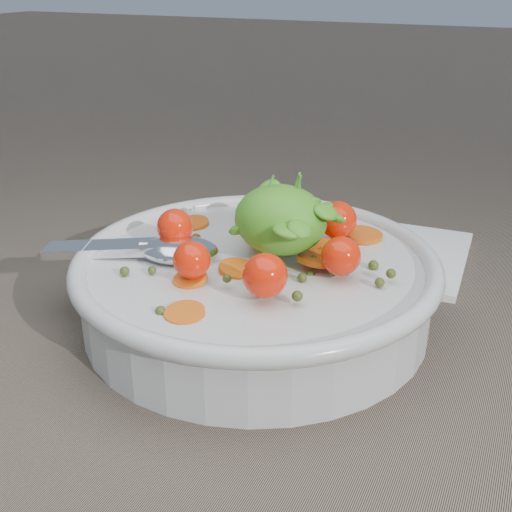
% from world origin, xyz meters
% --- Properties ---
extents(ground, '(6.00, 6.00, 0.00)m').
position_xyz_m(ground, '(0.00, 0.00, 0.00)').
color(ground, '#7B6A57').
rests_on(ground, ground).
extents(bowl, '(0.32, 0.30, 0.13)m').
position_xyz_m(bowl, '(0.00, -0.01, 0.03)').
color(bowl, silver).
rests_on(bowl, ground).
extents(napkin, '(0.19, 0.17, 0.01)m').
position_xyz_m(napkin, '(0.05, 0.16, 0.00)').
color(napkin, white).
rests_on(napkin, ground).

